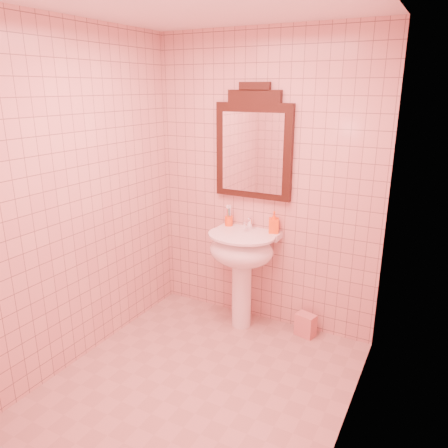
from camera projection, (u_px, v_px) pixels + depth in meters
The scene contains 8 objects.
floor at pixel (200, 384), 3.14m from camera, with size 2.20×2.20×0.00m, color tan.
back_wall at pixel (265, 185), 3.69m from camera, with size 2.00×0.02×2.50m, color #DDA69A.
pedestal_sink at pixel (242, 256), 3.72m from camera, with size 0.58×0.58×0.86m.
faucet at pixel (249, 223), 3.76m from camera, with size 0.04×0.16×0.11m.
mirror at pixel (254, 146), 3.62m from camera, with size 0.68×0.06×0.95m.
toothbrush_cup at pixel (229, 221), 3.87m from camera, with size 0.07×0.07×0.16m.
soap_dispenser at pixel (274, 222), 3.67m from camera, with size 0.08×0.08×0.18m, color #FF5915.
towel at pixel (306, 325), 3.73m from camera, with size 0.16×0.11×0.20m, color tan.
Camera 1 is at (1.40, -2.26, 2.04)m, focal length 35.00 mm.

